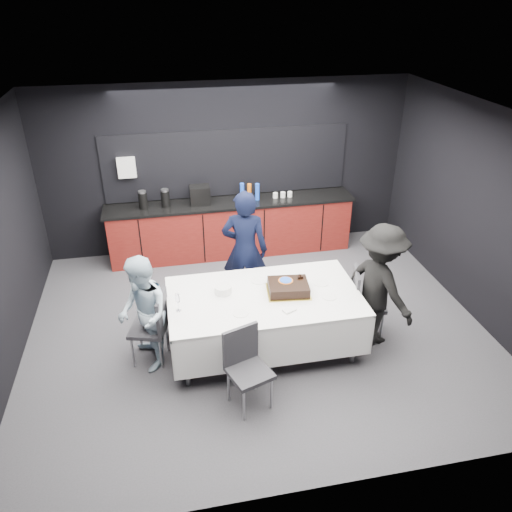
{
  "coord_description": "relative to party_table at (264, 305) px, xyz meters",
  "views": [
    {
      "loc": [
        -1.09,
        -5.33,
        4.1
      ],
      "look_at": [
        0.0,
        0.1,
        1.05
      ],
      "focal_mm": 35.0,
      "sensor_mm": 36.0,
      "label": 1
    }
  ],
  "objects": [
    {
      "name": "ground",
      "position": [
        0.0,
        0.4,
        -0.64
      ],
      "size": [
        6.0,
        6.0,
        0.0
      ],
      "primitive_type": "plane",
      "color": "#414146",
      "rests_on": "ground"
    },
    {
      "name": "room_shell",
      "position": [
        0.0,
        0.4,
        1.22
      ],
      "size": [
        6.04,
        5.04,
        2.82
      ],
      "color": "white",
      "rests_on": "ground"
    },
    {
      "name": "kitchenette",
      "position": [
        -0.02,
        2.62,
        -0.1
      ],
      "size": [
        4.1,
        0.64,
        2.05
      ],
      "color": "#5A110E",
      "rests_on": "ground"
    },
    {
      "name": "party_table",
      "position": [
        0.0,
        0.0,
        0.0
      ],
      "size": [
        2.32,
        1.32,
        0.78
      ],
      "color": "#99999E",
      "rests_on": "ground"
    },
    {
      "name": "cake_assembly",
      "position": [
        0.3,
        0.01,
        0.2
      ],
      "size": [
        0.56,
        0.48,
        0.16
      ],
      "color": "gold",
      "rests_on": "party_table"
    },
    {
      "name": "plate_stack",
      "position": [
        -0.48,
        0.14,
        0.19
      ],
      "size": [
        0.21,
        0.21,
        0.1
      ],
      "primitive_type": "cylinder",
      "color": "white",
      "rests_on": "party_table"
    },
    {
      "name": "loose_plate_near",
      "position": [
        -0.35,
        -0.32,
        0.14
      ],
      "size": [
        0.18,
        0.18,
        0.01
      ],
      "primitive_type": "cylinder",
      "color": "white",
      "rests_on": "party_table"
    },
    {
      "name": "loose_plate_right_a",
      "position": [
        0.76,
        0.13,
        0.14
      ],
      "size": [
        0.19,
        0.19,
        0.01
      ],
      "primitive_type": "cylinder",
      "color": "white",
      "rests_on": "party_table"
    },
    {
      "name": "loose_plate_right_b",
      "position": [
        0.76,
        -0.19,
        0.14
      ],
      "size": [
        0.18,
        0.18,
        0.01
      ],
      "primitive_type": "cylinder",
      "color": "white",
      "rests_on": "party_table"
    },
    {
      "name": "loose_plate_far",
      "position": [
        0.01,
        0.34,
        0.14
      ],
      "size": [
        0.21,
        0.21,
        0.01
      ],
      "primitive_type": "cylinder",
      "color": "white",
      "rests_on": "party_table"
    },
    {
      "name": "fork_pile",
      "position": [
        0.21,
        -0.38,
        0.15
      ],
      "size": [
        0.17,
        0.14,
        0.02
      ],
      "primitive_type": "cube",
      "rotation": [
        0.0,
        0.0,
        0.41
      ],
      "color": "white",
      "rests_on": "party_table"
    },
    {
      "name": "champagne_flute",
      "position": [
        -1.04,
        -0.12,
        0.3
      ],
      "size": [
        0.06,
        0.06,
        0.22
      ],
      "color": "white",
      "rests_on": "party_table"
    },
    {
      "name": "chair_left",
      "position": [
        -1.33,
        0.03,
        -0.11
      ],
      "size": [
        0.52,
        0.52,
        0.92
      ],
      "color": "#2C2C31",
      "rests_on": "ground"
    },
    {
      "name": "chair_right",
      "position": [
        1.32,
        0.05,
        -0.11
      ],
      "size": [
        0.51,
        0.51,
        0.92
      ],
      "color": "#2C2C31",
      "rests_on": "ground"
    },
    {
      "name": "chair_near",
      "position": [
        -0.39,
        -0.87,
        -0.11
      ],
      "size": [
        0.54,
        0.54,
        0.92
      ],
      "color": "#2C2C31",
      "rests_on": "ground"
    },
    {
      "name": "person_center",
      "position": [
        -0.05,
        1.01,
        0.23
      ],
      "size": [
        0.73,
        0.58,
        1.74
      ],
      "primitive_type": "imported",
      "rotation": [
        0.0,
        0.0,
        2.85
      ],
      "color": "black",
      "rests_on": "ground"
    },
    {
      "name": "person_left",
      "position": [
        -1.44,
        -0.04,
        0.08
      ],
      "size": [
        0.68,
        0.8,
        1.45
      ],
      "primitive_type": "imported",
      "rotation": [
        0.0,
        0.0,
        -1.36
      ],
      "color": "#AAC3D6",
      "rests_on": "ground"
    },
    {
      "name": "person_right",
      "position": [
        1.43,
        -0.12,
        0.17
      ],
      "size": [
        0.94,
        1.2,
        1.62
      ],
      "primitive_type": "imported",
      "rotation": [
        0.0,
        0.0,
        1.94
      ],
      "color": "black",
      "rests_on": "ground"
    }
  ]
}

